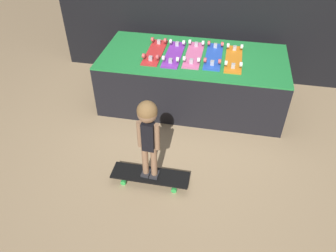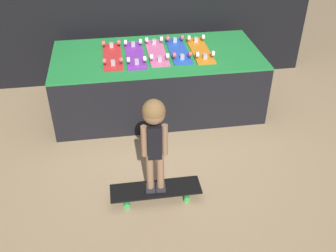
{
  "view_description": "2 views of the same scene",
  "coord_description": "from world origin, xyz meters",
  "px_view_note": "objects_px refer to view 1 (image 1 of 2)",
  "views": [
    {
      "loc": [
        0.37,
        -2.79,
        2.43
      ],
      "look_at": [
        -0.1,
        -0.36,
        0.4
      ],
      "focal_mm": 35.0,
      "sensor_mm": 36.0,
      "label": 1
    },
    {
      "loc": [
        -0.46,
        -3.09,
        2.35
      ],
      "look_at": [
        -0.02,
        -0.24,
        0.36
      ],
      "focal_mm": 42.0,
      "sensor_mm": 36.0,
      "label": 2
    }
  ],
  "objects_px": {
    "skateboard_purple_on_rack": "(174,54)",
    "skateboard_orange_on_rack": "(234,58)",
    "skateboard_on_floor": "(150,176)",
    "skateboard_pink_on_rack": "(194,54)",
    "child": "(148,127)",
    "skateboard_blue_on_rack": "(214,55)",
    "skateboard_red_on_rack": "(155,51)"
  },
  "relations": [
    {
      "from": "skateboard_purple_on_rack",
      "to": "skateboard_orange_on_rack",
      "type": "bearing_deg",
      "value": 1.56
    },
    {
      "from": "skateboard_purple_on_rack",
      "to": "skateboard_on_floor",
      "type": "relative_size",
      "value": 0.89
    },
    {
      "from": "skateboard_pink_on_rack",
      "to": "child",
      "type": "relative_size",
      "value": 0.78
    },
    {
      "from": "skateboard_pink_on_rack",
      "to": "skateboard_orange_on_rack",
      "type": "distance_m",
      "value": 0.46
    },
    {
      "from": "skateboard_blue_on_rack",
      "to": "skateboard_orange_on_rack",
      "type": "relative_size",
      "value": 1.0
    },
    {
      "from": "skateboard_red_on_rack",
      "to": "skateboard_blue_on_rack",
      "type": "height_order",
      "value": "same"
    },
    {
      "from": "skateboard_pink_on_rack",
      "to": "child",
      "type": "distance_m",
      "value": 1.43
    },
    {
      "from": "skateboard_red_on_rack",
      "to": "skateboard_blue_on_rack",
      "type": "bearing_deg",
      "value": 2.55
    },
    {
      "from": "skateboard_red_on_rack",
      "to": "skateboard_pink_on_rack",
      "type": "bearing_deg",
      "value": 2.7
    },
    {
      "from": "child",
      "to": "skateboard_on_floor",
      "type": "bearing_deg",
      "value": -72.49
    },
    {
      "from": "skateboard_purple_on_rack",
      "to": "child",
      "type": "relative_size",
      "value": 0.78
    },
    {
      "from": "skateboard_pink_on_rack",
      "to": "skateboard_blue_on_rack",
      "type": "xyz_separation_m",
      "value": [
        0.23,
        0.01,
        0.0
      ]
    },
    {
      "from": "child",
      "to": "skateboard_orange_on_rack",
      "type": "bearing_deg",
      "value": 68.25
    },
    {
      "from": "skateboard_pink_on_rack",
      "to": "skateboard_on_floor",
      "type": "distance_m",
      "value": 1.55
    },
    {
      "from": "skateboard_red_on_rack",
      "to": "skateboard_blue_on_rack",
      "type": "xyz_separation_m",
      "value": [
        0.69,
        0.03,
        0.0
      ]
    },
    {
      "from": "skateboard_pink_on_rack",
      "to": "skateboard_red_on_rack",
      "type": "bearing_deg",
      "value": -177.3
    },
    {
      "from": "skateboard_purple_on_rack",
      "to": "skateboard_pink_on_rack",
      "type": "bearing_deg",
      "value": 8.12
    },
    {
      "from": "child",
      "to": "skateboard_pink_on_rack",
      "type": "bearing_deg",
      "value": 85.35
    },
    {
      "from": "skateboard_pink_on_rack",
      "to": "skateboard_blue_on_rack",
      "type": "distance_m",
      "value": 0.23
    },
    {
      "from": "skateboard_purple_on_rack",
      "to": "skateboard_orange_on_rack",
      "type": "relative_size",
      "value": 1.0
    },
    {
      "from": "skateboard_orange_on_rack",
      "to": "skateboard_red_on_rack",
      "type": "bearing_deg",
      "value": -179.53
    },
    {
      "from": "skateboard_purple_on_rack",
      "to": "skateboard_pink_on_rack",
      "type": "xyz_separation_m",
      "value": [
        0.23,
        0.03,
        0.0
      ]
    },
    {
      "from": "skateboard_red_on_rack",
      "to": "child",
      "type": "distance_m",
      "value": 1.42
    },
    {
      "from": "skateboard_blue_on_rack",
      "to": "skateboard_on_floor",
      "type": "distance_m",
      "value": 1.6
    },
    {
      "from": "skateboard_purple_on_rack",
      "to": "skateboard_blue_on_rack",
      "type": "bearing_deg",
      "value": 5.2
    },
    {
      "from": "skateboard_purple_on_rack",
      "to": "skateboard_blue_on_rack",
      "type": "height_order",
      "value": "same"
    },
    {
      "from": "skateboard_on_floor",
      "to": "skateboard_purple_on_rack",
      "type": "bearing_deg",
      "value": 91.13
    },
    {
      "from": "skateboard_pink_on_rack",
      "to": "skateboard_on_floor",
      "type": "bearing_deg",
      "value": -98.12
    },
    {
      "from": "skateboard_pink_on_rack",
      "to": "skateboard_blue_on_rack",
      "type": "relative_size",
      "value": 1.0
    },
    {
      "from": "skateboard_orange_on_rack",
      "to": "skateboard_on_floor",
      "type": "xyz_separation_m",
      "value": [
        -0.66,
        -1.4,
        -0.59
      ]
    },
    {
      "from": "skateboard_purple_on_rack",
      "to": "skateboard_blue_on_rack",
      "type": "relative_size",
      "value": 1.0
    },
    {
      "from": "skateboard_red_on_rack",
      "to": "skateboard_on_floor",
      "type": "bearing_deg",
      "value": -79.58
    }
  ]
}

